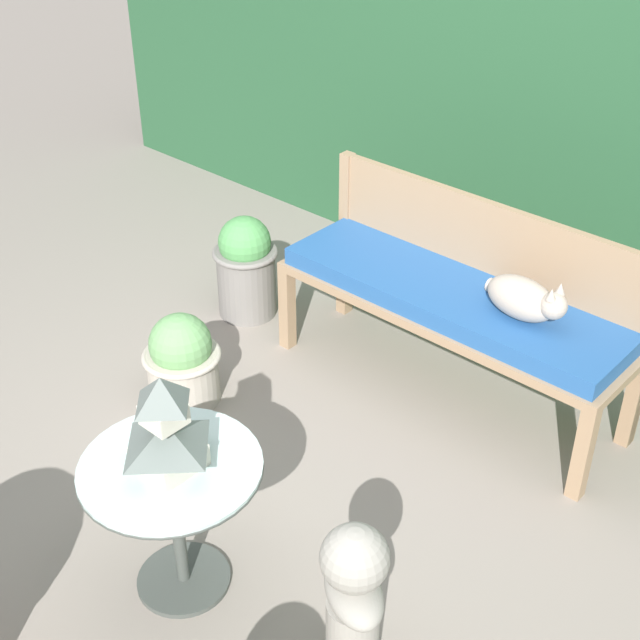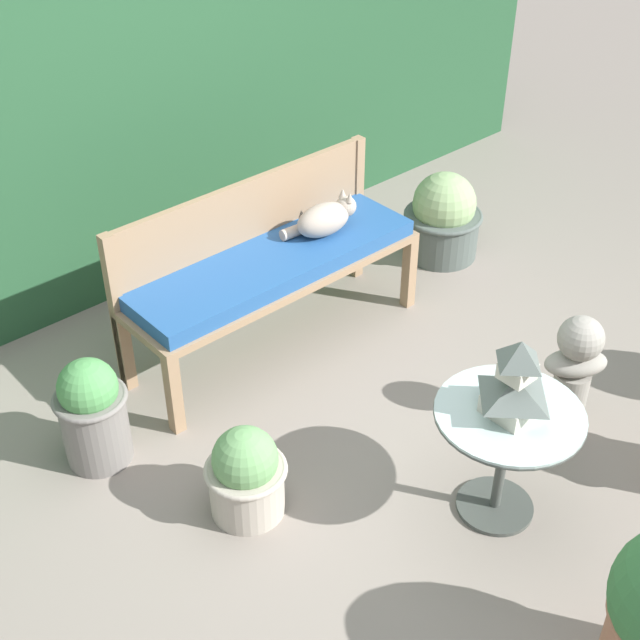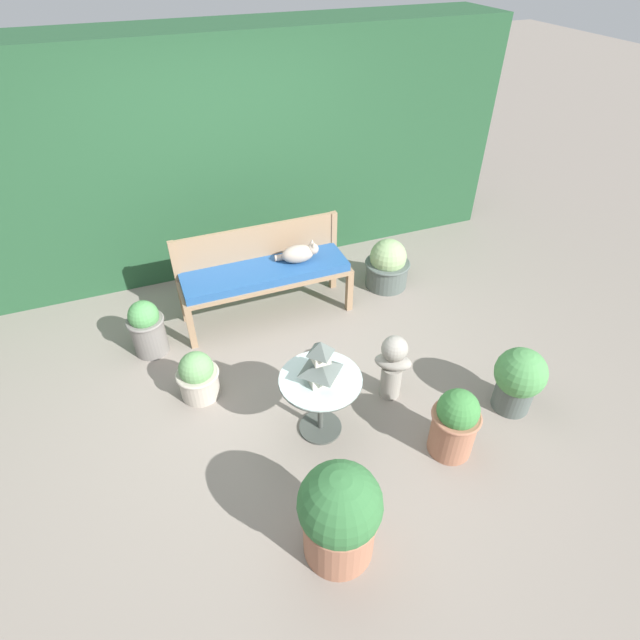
{
  "view_description": "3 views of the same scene",
  "coord_description": "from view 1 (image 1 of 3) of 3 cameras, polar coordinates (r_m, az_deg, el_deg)",
  "views": [
    {
      "loc": [
        1.9,
        -1.85,
        2.5
      ],
      "look_at": [
        -0.05,
        0.33,
        0.6
      ],
      "focal_mm": 50.0,
      "sensor_mm": 36.0,
      "label": 1
    },
    {
      "loc": [
        -2.19,
        -2.04,
        2.9
      ],
      "look_at": [
        -0.07,
        0.35,
        0.58
      ],
      "focal_mm": 50.0,
      "sensor_mm": 36.0,
      "label": 2
    },
    {
      "loc": [
        -0.8,
        -2.89,
        3.1
      ],
      "look_at": [
        0.35,
        0.04,
        0.55
      ],
      "focal_mm": 28.0,
      "sensor_mm": 36.0,
      "label": 3
    }
  ],
  "objects": [
    {
      "name": "foliage_hedge_back",
      "position": [
        4.78,
        17.33,
        15.54
      ],
      "size": [
        6.4,
        0.86,
        2.35
      ],
      "primitive_type": "cube",
      "color": "#234C2D",
      "rests_on": "ground"
    },
    {
      "name": "cat",
      "position": [
        3.65,
        12.95,
        1.35
      ],
      "size": [
        0.41,
        0.22,
        0.21
      ],
      "rotation": [
        0.0,
        0.0,
        -0.08
      ],
      "color": "#A89989",
      "rests_on": "garden_bench"
    },
    {
      "name": "potted_plant_table_far",
      "position": [
        3.98,
        -8.82,
        -2.61
      ],
      "size": [
        0.35,
        0.35,
        0.43
      ],
      "color": "#ADA393",
      "rests_on": "ground"
    },
    {
      "name": "bench_backrest",
      "position": [
        3.95,
        10.44,
        4.47
      ],
      "size": [
        1.62,
        0.06,
        0.87
      ],
      "color": "#937556",
      "rests_on": "ground"
    },
    {
      "name": "pagoda_birdhouse",
      "position": [
        2.84,
        -9.85,
        -6.92
      ],
      "size": [
        0.25,
        0.25,
        0.35
      ],
      "color": "beige",
      "rests_on": "patio_table"
    },
    {
      "name": "ground",
      "position": [
        3.64,
        -2.89,
        -10.3
      ],
      "size": [
        30.0,
        30.0,
        0.0
      ],
      "primitive_type": "plane",
      "color": "gray"
    },
    {
      "name": "garden_bench",
      "position": [
        3.88,
        8.4,
        1.05
      ],
      "size": [
        1.62,
        0.49,
        0.55
      ],
      "color": "#937556",
      "rests_on": "ground"
    },
    {
      "name": "potted_plant_path_edge",
      "position": [
        4.52,
        -4.77,
        3.43
      ],
      "size": [
        0.33,
        0.33,
        0.54
      ],
      "color": "slate",
      "rests_on": "ground"
    },
    {
      "name": "patio_table",
      "position": [
        3.02,
        -9.36,
        -10.83
      ],
      "size": [
        0.6,
        0.6,
        0.55
      ],
      "color": "#424742",
      "rests_on": "ground"
    },
    {
      "name": "garden_bust",
      "position": [
        2.81,
        2.17,
        -17.21
      ],
      "size": [
        0.34,
        0.3,
        0.61
      ],
      "rotation": [
        0.0,
        0.0,
        -0.58
      ],
      "color": "gray",
      "rests_on": "ground"
    }
  ]
}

